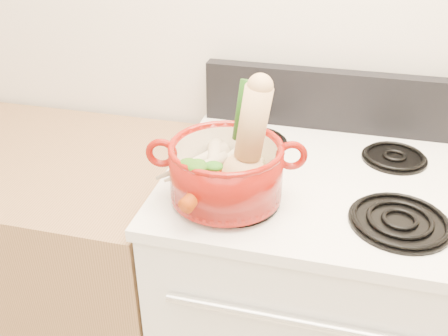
% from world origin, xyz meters
% --- Properties ---
extents(wall_back, '(3.50, 0.02, 2.60)m').
position_xyz_m(wall_back, '(0.00, 1.75, 1.30)').
color(wall_back, silver).
rests_on(wall_back, floor).
extents(stove_body, '(0.76, 0.65, 0.92)m').
position_xyz_m(stove_body, '(0.00, 1.40, 0.46)').
color(stove_body, white).
rests_on(stove_body, floor).
extents(cooktop, '(0.78, 0.67, 0.03)m').
position_xyz_m(cooktop, '(0.00, 1.40, 0.93)').
color(cooktop, white).
rests_on(cooktop, stove_body).
extents(control_backsplash, '(0.76, 0.05, 0.18)m').
position_xyz_m(control_backsplash, '(0.00, 1.70, 1.04)').
color(control_backsplash, black).
rests_on(control_backsplash, cooktop).
extents(oven_handle, '(0.60, 0.02, 0.02)m').
position_xyz_m(oven_handle, '(0.00, 1.06, 0.78)').
color(oven_handle, silver).
rests_on(oven_handle, stove_body).
extents(counter_left, '(1.36, 0.65, 0.90)m').
position_xyz_m(counter_left, '(-1.07, 1.40, 0.45)').
color(counter_left, '#946B46').
rests_on(counter_left, floor).
extents(burner_front_left, '(0.22, 0.22, 0.02)m').
position_xyz_m(burner_front_left, '(-0.19, 1.24, 0.96)').
color(burner_front_left, black).
rests_on(burner_front_left, cooktop).
extents(burner_front_right, '(0.22, 0.22, 0.02)m').
position_xyz_m(burner_front_right, '(0.19, 1.24, 0.96)').
color(burner_front_right, black).
rests_on(burner_front_right, cooktop).
extents(burner_back_left, '(0.17, 0.17, 0.02)m').
position_xyz_m(burner_back_left, '(-0.19, 1.54, 0.96)').
color(burner_back_left, black).
rests_on(burner_back_left, cooktop).
extents(burner_back_right, '(0.17, 0.17, 0.02)m').
position_xyz_m(burner_back_right, '(0.19, 1.54, 0.96)').
color(burner_back_right, black).
rests_on(burner_back_right, cooktop).
extents(dutch_oven, '(0.31, 0.31, 0.13)m').
position_xyz_m(dutch_oven, '(-0.20, 1.23, 1.03)').
color(dutch_oven, maroon).
rests_on(dutch_oven, burner_front_left).
extents(pot_handle_left, '(0.07, 0.03, 0.07)m').
position_xyz_m(pot_handle_left, '(-0.35, 1.20, 1.08)').
color(pot_handle_left, maroon).
rests_on(pot_handle_left, dutch_oven).
extents(pot_handle_right, '(0.07, 0.03, 0.07)m').
position_xyz_m(pot_handle_right, '(-0.06, 1.26, 1.08)').
color(pot_handle_right, maroon).
rests_on(pot_handle_right, dutch_oven).
extents(squash, '(0.17, 0.14, 0.27)m').
position_xyz_m(squash, '(-0.16, 1.22, 1.12)').
color(squash, tan).
rests_on(squash, dutch_oven).
extents(leek, '(0.07, 0.10, 0.25)m').
position_xyz_m(leek, '(-0.18, 1.26, 1.12)').
color(leek, silver).
rests_on(leek, dutch_oven).
extents(ginger, '(0.09, 0.07, 0.04)m').
position_xyz_m(ginger, '(-0.17, 1.32, 1.02)').
color(ginger, tan).
rests_on(ginger, dutch_oven).
extents(parsnip_0, '(0.14, 0.20, 0.06)m').
position_xyz_m(parsnip_0, '(-0.24, 1.27, 1.02)').
color(parsnip_0, beige).
rests_on(parsnip_0, dutch_oven).
extents(parsnip_1, '(0.17, 0.16, 0.06)m').
position_xyz_m(parsnip_1, '(-0.30, 1.27, 1.02)').
color(parsnip_1, beige).
rests_on(parsnip_1, dutch_oven).
extents(parsnip_2, '(0.08, 0.21, 0.06)m').
position_xyz_m(parsnip_2, '(-0.24, 1.26, 1.03)').
color(parsnip_2, beige).
rests_on(parsnip_2, dutch_oven).
extents(parsnip_3, '(0.15, 0.13, 0.05)m').
position_xyz_m(parsnip_3, '(-0.28, 1.23, 1.03)').
color(parsnip_3, beige).
rests_on(parsnip_3, dutch_oven).
extents(carrot_0, '(0.04, 0.15, 0.04)m').
position_xyz_m(carrot_0, '(-0.24, 1.22, 1.01)').
color(carrot_0, '#C14F09').
rests_on(carrot_0, dutch_oven).
extents(carrot_1, '(0.07, 0.17, 0.05)m').
position_xyz_m(carrot_1, '(-0.24, 1.17, 1.02)').
color(carrot_1, '#B74B09').
rests_on(carrot_1, dutch_oven).
extents(carrot_2, '(0.05, 0.17, 0.05)m').
position_xyz_m(carrot_2, '(-0.20, 1.22, 1.03)').
color(carrot_2, '#CE500A').
rests_on(carrot_2, dutch_oven).
extents(carrot_3, '(0.12, 0.13, 0.04)m').
position_xyz_m(carrot_3, '(-0.23, 1.18, 1.03)').
color(carrot_3, '#C93D0A').
rests_on(carrot_3, dutch_oven).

